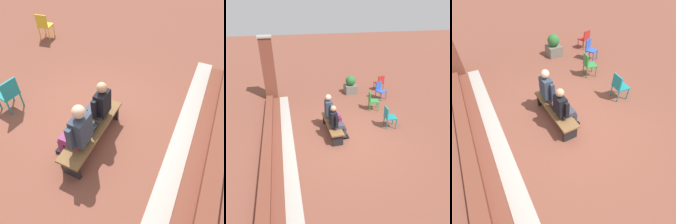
{
  "view_description": "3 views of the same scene",
  "coord_description": "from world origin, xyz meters",
  "views": [
    {
      "loc": [
        2.69,
        1.89,
        3.63
      ],
      "look_at": [
        0.25,
        0.73,
        0.92
      ],
      "focal_mm": 35.0,
      "sensor_mm": 36.0,
      "label": 1
    },
    {
      "loc": [
        -6.3,
        1.89,
        4.28
      ],
      "look_at": [
        0.9,
        0.03,
        0.59
      ],
      "focal_mm": 35.0,
      "sensor_mm": 36.0,
      "label": 2
    },
    {
      "loc": [
        -2.78,
        1.89,
        3.51
      ],
      "look_at": [
        -0.05,
        0.35,
        0.63
      ],
      "focal_mm": 28.0,
      "sensor_mm": 36.0,
      "label": 3
    }
  ],
  "objects": [
    {
      "name": "plastic_chair_mid_courtyard",
      "position": [
        4.12,
        -3.15,
        0.48
      ],
      "size": [
        0.5,
        0.5,
        0.84
      ],
      "color": "red",
      "rests_on": "ground"
    },
    {
      "name": "ground_plane",
      "position": [
        0.0,
        0.0,
        0.0
      ],
      "size": [
        60.0,
        60.0,
        0.0
      ],
      "primitive_type": "plane",
      "color": "brown"
    },
    {
      "name": "bench",
      "position": [
        0.39,
        0.38,
        0.35
      ],
      "size": [
        1.8,
        0.44,
        0.45
      ],
      "color": "brown",
      "rests_on": "ground"
    },
    {
      "name": "plastic_chair_near_bench_right",
      "position": [
        3.02,
        -2.67,
        0.48
      ],
      "size": [
        0.56,
        0.56,
        0.84
      ],
      "color": "#2D56B7",
      "rests_on": "ground"
    },
    {
      "name": "person_student",
      "position": [
        0.02,
        0.31,
        0.69
      ],
      "size": [
        0.51,
        0.64,
        1.29
      ],
      "color": "#383842",
      "rests_on": "ground"
    },
    {
      "name": "planter",
      "position": [
        4.12,
        -1.48,
        0.44
      ],
      "size": [
        0.6,
        0.6,
        0.94
      ],
      "color": "#6B665B",
      "rests_on": "ground"
    },
    {
      "name": "brick_pillar_left_of_steps",
      "position": [
        4.55,
        2.54,
        1.51
      ],
      "size": [
        0.64,
        0.64,
        3.0
      ],
      "color": "brown",
      "rests_on": "ground"
    },
    {
      "name": "brick_steps",
      "position": [
        0.39,
        2.54,
        0.12
      ],
      "size": [
        7.28,
        0.6,
        0.3
      ],
      "color": "brown",
      "rests_on": "ground"
    },
    {
      "name": "laptop",
      "position": [
        0.39,
        0.39,
        0.5
      ],
      "size": [
        0.32,
        0.29,
        0.21
      ],
      "color": "black",
      "rests_on": "bench"
    },
    {
      "name": "person_adult",
      "position": [
        0.79,
        0.31,
        0.73
      ],
      "size": [
        0.57,
        0.72,
        1.38
      ],
      "color": "#7F2D5B",
      "rests_on": "ground"
    },
    {
      "name": "concrete_strip",
      "position": [
        0.39,
        1.99,
        0.0
      ],
      "size": [
        8.08,
        0.4,
        0.01
      ],
      "primitive_type": "cube",
      "color": "#A8A399",
      "rests_on": "ground"
    },
    {
      "name": "plastic_chair_foreground",
      "position": [
        0.31,
        -1.8,
        0.48
      ],
      "size": [
        0.47,
        0.47,
        0.84
      ],
      "color": "teal",
      "rests_on": "ground"
    },
    {
      "name": "plastic_chair_near_bench_left",
      "position": [
        1.93,
        -1.8,
        0.48
      ],
      "size": [
        0.5,
        0.5,
        0.84
      ],
      "color": "#2D893D",
      "rests_on": "ground"
    }
  ]
}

